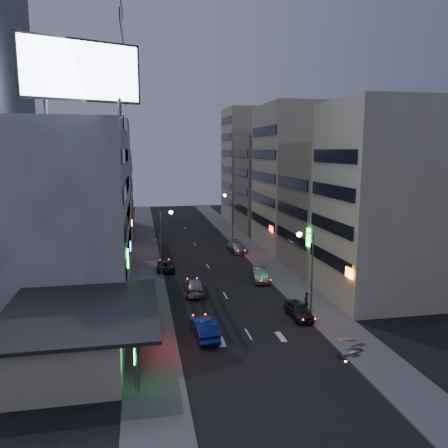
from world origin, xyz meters
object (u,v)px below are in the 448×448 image
object	(u,v)px
scooter_silver_b	(353,332)
parked_car_right_mid	(260,275)
road_car_blue	(204,328)
scooter_blue	(361,340)
parked_car_left	(166,265)
road_car_silver	(195,286)
scooter_silver_a	(358,343)
parked_car_right_far	(237,247)
scooter_black_a	(356,345)
person	(306,301)
parked_car_right_near	(299,310)
scooter_black_b	(362,337)

from	to	relation	value
scooter_silver_b	parked_car_right_mid	bearing A→B (deg)	17.92
road_car_blue	scooter_blue	size ratio (longest dim) A/B	2.48
parked_car_left	road_car_silver	xyz separation A→B (m)	(2.57, -9.70, 0.10)
parked_car_left	scooter_silver_b	size ratio (longest dim) A/B	2.61
parked_car_left	scooter_silver_a	size ratio (longest dim) A/B	2.68
scooter_silver_a	parked_car_left	bearing A→B (deg)	4.38
road_car_silver	parked_car_right_far	bearing A→B (deg)	-107.57
road_car_blue	scooter_silver_a	size ratio (longest dim) A/B	2.79
parked_car_right_mid	road_car_silver	xyz separation A→B (m)	(-8.00, -3.06, 0.01)
road_car_blue	scooter_silver_b	distance (m)	12.12
parked_car_left	scooter_black_a	world-z (taller)	scooter_black_a
parked_car_right_mid	person	xyz separation A→B (m)	(1.76, -10.24, 0.23)
parked_car_right_mid	road_car_silver	bearing A→B (deg)	-151.79
parked_car_right_near	scooter_blue	distance (m)	7.44
parked_car_left	scooter_silver_a	world-z (taller)	parked_car_left
parked_car_right_mid	parked_car_right_far	xyz separation A→B (m)	(0.63, 14.72, 0.00)
scooter_black_a	scooter_silver_b	size ratio (longest dim) A/B	1.13
scooter_silver_a	scooter_silver_b	world-z (taller)	scooter_silver_b
parked_car_right_mid	scooter_silver_a	bearing A→B (deg)	-75.26
parked_car_left	road_car_silver	distance (m)	10.03
parked_car_right_far	person	size ratio (longest dim) A/B	3.00
person	scooter_blue	xyz separation A→B (m)	(1.11, -8.57, -0.26)
parked_car_right_near	road_car_silver	distance (m)	12.13
parked_car_right_mid	scooter_silver_b	xyz separation A→B (m)	(3.09, -17.11, -0.08)
parked_car_right_far	road_car_blue	world-z (taller)	road_car_blue
road_car_blue	person	world-z (taller)	person
parked_car_right_near	scooter_silver_b	size ratio (longest dim) A/B	2.35
road_car_silver	road_car_blue	bearing A→B (deg)	94.77
person	road_car_blue	bearing A→B (deg)	-21.72
scooter_black_a	road_car_blue	bearing A→B (deg)	52.89
person	scooter_black_b	bearing A→B (deg)	58.69
person	scooter_silver_b	distance (m)	7.01
parked_car_right_near	person	bearing A→B (deg)	49.19
scooter_blue	scooter_black_b	distance (m)	0.93
scooter_silver_a	scooter_black_b	xyz separation A→B (m)	(0.90, 1.02, -0.02)
parked_car_right_near	scooter_black_a	world-z (taller)	parked_car_right_near
parked_car_right_near	person	xyz separation A→B (m)	(1.32, 1.53, 0.26)
road_car_silver	person	distance (m)	12.12
scooter_black_b	parked_car_right_mid	bearing A→B (deg)	-6.16
scooter_silver_a	scooter_black_a	bearing A→B (deg)	116.60
scooter_silver_b	parked_car_left	bearing A→B (deg)	37.59
person	parked_car_right_mid	bearing A→B (deg)	-123.36
person	scooter_black_a	xyz separation A→B (m)	(0.30, -9.30, -0.24)
parked_car_right_far	scooter_silver_b	world-z (taller)	parked_car_right_far
parked_car_left	parked_car_right_far	size ratio (longest dim) A/B	0.91
road_car_blue	scooter_black_a	xyz separation A→B (m)	(10.76, -5.20, -0.07)
scooter_black_b	scooter_black_a	bearing A→B (deg)	121.94
road_car_blue	scooter_black_b	xyz separation A→B (m)	(12.09, -3.69, -0.17)
scooter_silver_a	scooter_silver_b	size ratio (longest dim) A/B	0.97
parked_car_right_far	scooter_silver_b	bearing A→B (deg)	-91.08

